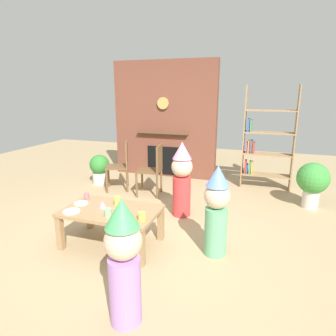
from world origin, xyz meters
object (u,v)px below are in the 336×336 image
(paper_plate_front, at_px, (81,203))
(dining_chair_middle, at_px, (154,167))
(paper_cup_far_right, at_px, (117,201))
(child_with_cone_hat, at_px, (124,259))
(paper_cup_near_right, at_px, (118,212))
(potted_plant_short, at_px, (100,168))
(bookshelf, at_px, (264,143))
(paper_cup_far_left, at_px, (108,213))
(potted_plant_tall, at_px, (313,181))
(paper_plate_rear, at_px, (71,211))
(child_by_the_chairs, at_px, (182,177))
(paper_cup_near_left, at_px, (142,216))
(birthday_cake_slice, at_px, (102,204))
(child_in_pink, at_px, (217,209))
(coffee_table, at_px, (111,215))
(paper_cup_center, at_px, (87,196))
(dining_chair_left, at_px, (122,163))

(paper_plate_front, xyz_separation_m, dining_chair_middle, (0.28, 1.73, 0.05))
(paper_cup_far_right, bearing_deg, child_with_cone_hat, -59.44)
(paper_cup_near_right, height_order, child_with_cone_hat, child_with_cone_hat)
(paper_cup_far_right, bearing_deg, potted_plant_short, 126.77)
(paper_cup_far_right, xyz_separation_m, paper_plate_front, (-0.44, -0.10, -0.05))
(bookshelf, xyz_separation_m, paper_cup_far_left, (-1.55, -3.02, -0.36))
(paper_cup_far_left, height_order, potted_plant_tall, potted_plant_tall)
(bookshelf, distance_m, paper_cup_far_left, 3.41)
(paper_plate_rear, distance_m, child_by_the_chairs, 1.61)
(child_with_cone_hat, bearing_deg, paper_cup_near_left, -18.85)
(bookshelf, distance_m, paper_cup_near_left, 3.22)
(birthday_cake_slice, bearing_deg, child_in_pink, 7.50)
(paper_cup_near_left, bearing_deg, dining_chair_middle, 107.62)
(potted_plant_tall, bearing_deg, birthday_cake_slice, -141.38)
(paper_cup_near_left, xyz_separation_m, dining_chair_middle, (-0.61, 1.92, 0.01))
(paper_cup_far_right, bearing_deg, coffee_table, -93.73)
(paper_cup_center, height_order, birthday_cake_slice, paper_cup_center)
(bookshelf, xyz_separation_m, birthday_cake_slice, (-1.74, -2.82, -0.36))
(potted_plant_tall, xyz_separation_m, potted_plant_short, (-3.80, 0.02, -0.12))
(bookshelf, relative_size, paper_cup_near_right, 21.70)
(potted_plant_tall, bearing_deg, paper_cup_far_left, -136.46)
(potted_plant_short, bearing_deg, birthday_cake_slice, -57.47)
(paper_cup_near_left, bearing_deg, paper_plate_front, 168.06)
(paper_cup_far_left, bearing_deg, paper_plate_front, 156.40)
(paper_cup_far_right, height_order, paper_plate_front, paper_cup_far_right)
(potted_plant_short, bearing_deg, paper_cup_near_left, -49.52)
(paper_plate_front, bearing_deg, paper_cup_far_right, 12.98)
(child_by_the_chairs, bearing_deg, birthday_cake_slice, -5.27)
(child_in_pink, relative_size, potted_plant_tall, 1.42)
(child_by_the_chairs, relative_size, dining_chair_left, 1.22)
(paper_cup_center, distance_m, paper_plate_rear, 0.39)
(bookshelf, bearing_deg, paper_cup_near_left, -111.23)
(paper_cup_center, height_order, dining_chair_left, dining_chair_left)
(coffee_table, relative_size, paper_cup_near_left, 12.39)
(paper_cup_near_right, distance_m, dining_chair_left, 2.24)
(paper_cup_far_right, distance_m, dining_chair_middle, 1.64)
(child_with_cone_hat, height_order, child_by_the_chairs, child_by_the_chairs)
(paper_plate_rear, height_order, child_in_pink, child_in_pink)
(paper_cup_far_left, xyz_separation_m, potted_plant_tall, (2.32, 2.20, -0.06))
(paper_cup_near_left, bearing_deg, paper_cup_near_right, 177.44)
(paper_cup_near_right, height_order, paper_cup_far_right, paper_cup_far_right)
(dining_chair_left, bearing_deg, dining_chair_middle, 146.85)
(paper_cup_far_right, xyz_separation_m, dining_chair_middle, (-0.16, 1.63, 0.00))
(paper_cup_near_right, height_order, potted_plant_tall, potted_plant_tall)
(child_by_the_chairs, bearing_deg, bookshelf, 174.76)
(birthday_cake_slice, distance_m, child_with_cone_hat, 1.33)
(bookshelf, distance_m, potted_plant_short, 3.18)
(dining_chair_left, bearing_deg, paper_plate_rear, 76.89)
(paper_cup_far_left, bearing_deg, paper_cup_near_right, 23.58)
(paper_cup_far_left, distance_m, paper_plate_front, 0.55)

